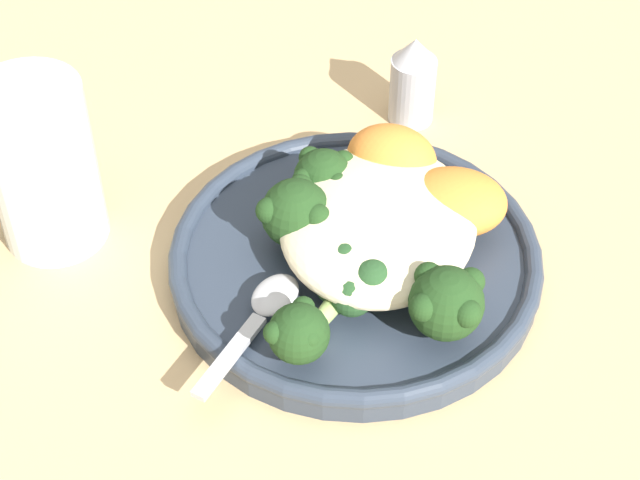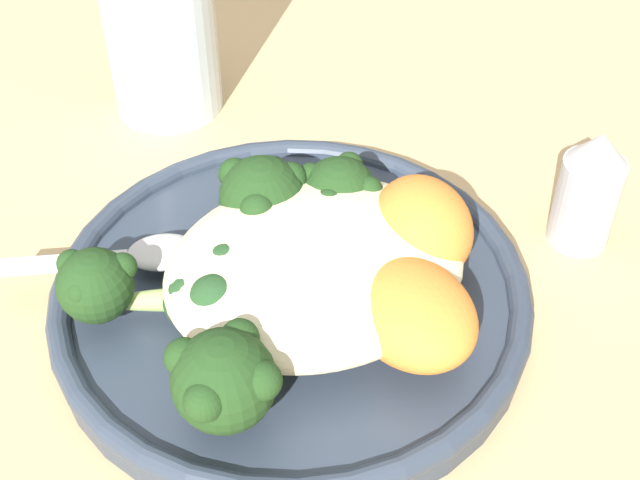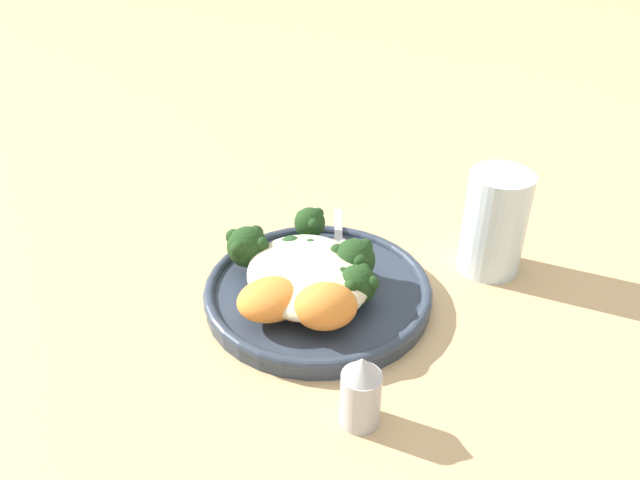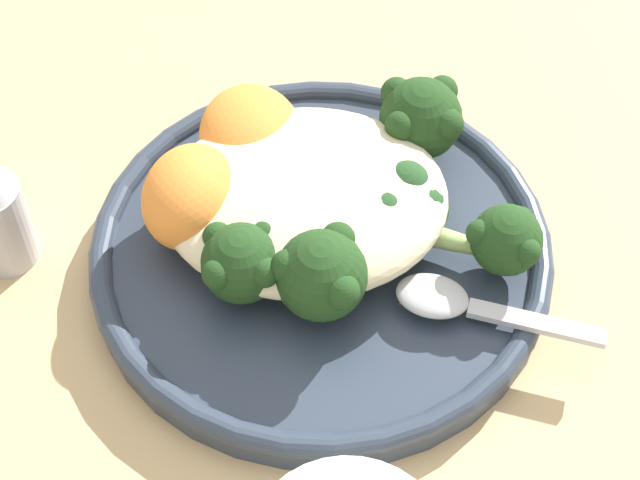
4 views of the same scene
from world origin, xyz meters
TOP-DOWN VIEW (x-y plane):
  - ground_plane at (0.00, 0.00)m, footprint 4.00×4.00m
  - plate at (0.02, 0.01)m, footprint 0.23×0.23m
  - quinoa_mound at (0.01, 0.02)m, footprint 0.14×0.12m
  - broccoli_stalk_0 at (-0.02, -0.01)m, footprint 0.07×0.09m
  - broccoli_stalk_1 at (0.01, -0.02)m, footprint 0.05×0.09m
  - broccoli_stalk_2 at (0.09, -0.00)m, footprint 0.12×0.06m
  - broccoli_stalk_3 at (0.06, 0.07)m, footprint 0.11×0.09m
  - sweet_potato_chunk_0 at (-0.02, 0.07)m, footprint 0.06×0.07m
  - sweet_potato_chunk_1 at (-0.02, 0.04)m, footprint 0.06×0.07m
  - sweet_potato_chunk_2 at (-0.05, 0.02)m, footprint 0.06×0.07m
  - kale_tuft at (0.06, 0.02)m, footprint 0.05×0.05m
  - spoon at (0.08, -0.03)m, footprint 0.10×0.05m
  - water_glass at (0.02, -0.19)m, footprint 0.07×0.07m
  - salt_shaker at (-0.15, 0.03)m, footprint 0.03×0.03m

SIDE VIEW (x-z plane):
  - ground_plane at x=0.00m, z-range 0.00..0.00m
  - plate at x=0.02m, z-range 0.00..0.02m
  - spoon at x=0.08m, z-range 0.02..0.03m
  - salt_shaker at x=-0.15m, z-range 0.00..0.07m
  - sweet_potato_chunk_1 at x=-0.02m, z-range 0.02..0.05m
  - broccoli_stalk_2 at x=0.09m, z-range 0.02..0.06m
  - kale_tuft at x=0.06m, z-range 0.02..0.05m
  - quinoa_mound at x=0.01m, z-range 0.02..0.06m
  - sweet_potato_chunk_0 at x=-0.02m, z-range 0.02..0.06m
  - broccoli_stalk_0 at x=-0.02m, z-range 0.02..0.06m
  - broccoli_stalk_3 at x=0.06m, z-range 0.02..0.06m
  - broccoli_stalk_1 at x=0.01m, z-range 0.02..0.06m
  - sweet_potato_chunk_2 at x=-0.05m, z-range 0.02..0.07m
  - water_glass at x=0.02m, z-range 0.00..0.12m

